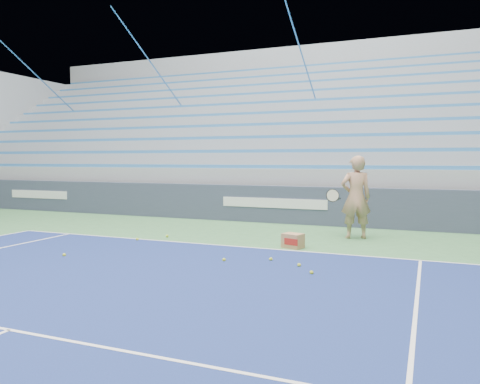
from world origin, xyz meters
name	(u,v)px	position (x,y,z in m)	size (l,w,h in m)	color
sponsor_barrier	(275,204)	(0.00, 15.88, 0.55)	(30.00, 0.32, 1.10)	#363D53
bleachers	(318,148)	(0.00, 21.60, 2.36)	(31.00, 9.15, 7.30)	#999DA1
tennis_player	(356,197)	(2.62, 13.97, 0.98)	(1.03, 0.97, 1.97)	tan
ball_box	(293,241)	(1.57, 12.25, 0.15)	(0.48, 0.42, 0.31)	#AA7A52
tennis_ball_0	(64,255)	(-2.29, 9.71, 0.03)	(0.07, 0.07, 0.07)	#C2CF2A
tennis_ball_1	(271,259)	(1.55, 10.84, 0.03)	(0.07, 0.07, 0.07)	#C2CF2A
tennis_ball_2	(167,236)	(-1.60, 12.40, 0.03)	(0.07, 0.07, 0.07)	#C2CF2A
tennis_ball_3	(312,273)	(2.49, 10.12, 0.03)	(0.07, 0.07, 0.07)	#C2CF2A
tennis_ball_4	(137,239)	(-2.00, 11.74, 0.03)	(0.07, 0.07, 0.07)	#C2CF2A
tennis_ball_5	(224,260)	(0.76, 10.47, 0.03)	(0.07, 0.07, 0.07)	#C2CF2A
tennis_ball_6	(299,265)	(2.16, 10.57, 0.03)	(0.07, 0.07, 0.07)	#C2CF2A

